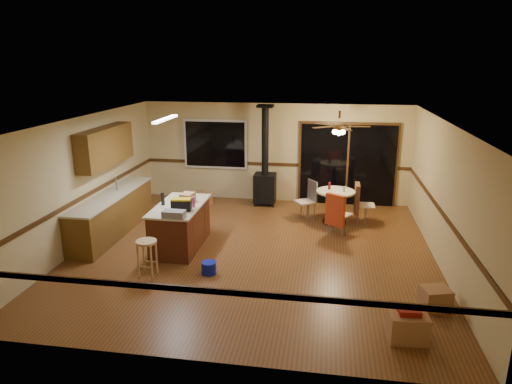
% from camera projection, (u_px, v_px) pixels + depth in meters
% --- Properties ---
extents(floor, '(7.00, 7.00, 0.00)m').
position_uv_depth(floor, '(254.00, 251.00, 9.10)').
color(floor, brown).
rests_on(floor, ground).
extents(ceiling, '(7.00, 7.00, 0.00)m').
position_uv_depth(ceiling, '(253.00, 121.00, 8.37)').
color(ceiling, silver).
rests_on(ceiling, ground).
extents(wall_back, '(7.00, 0.00, 7.00)m').
position_uv_depth(wall_back, '(275.00, 153.00, 12.05)').
color(wall_back, tan).
rests_on(wall_back, ground).
extents(wall_front, '(7.00, 0.00, 7.00)m').
position_uv_depth(wall_front, '(206.00, 269.00, 5.42)').
color(wall_front, tan).
rests_on(wall_front, ground).
extents(wall_left, '(0.00, 7.00, 7.00)m').
position_uv_depth(wall_left, '(84.00, 181.00, 9.26)').
color(wall_left, tan).
rests_on(wall_left, ground).
extents(wall_right, '(0.00, 7.00, 7.00)m').
position_uv_depth(wall_right, '(445.00, 197.00, 8.21)').
color(wall_right, tan).
rests_on(wall_right, ground).
extents(chair_rail, '(7.00, 7.00, 0.08)m').
position_uv_depth(chair_rail, '(254.00, 204.00, 8.82)').
color(chair_rail, '#3F260F').
rests_on(chair_rail, ground).
extents(window, '(1.72, 0.10, 1.32)m').
position_uv_depth(window, '(215.00, 144.00, 12.19)').
color(window, black).
rests_on(window, ground).
extents(sliding_door, '(2.52, 0.10, 2.10)m').
position_uv_depth(sliding_door, '(347.00, 165.00, 11.79)').
color(sliding_door, black).
rests_on(sliding_door, ground).
extents(lower_cabinets, '(0.60, 3.00, 0.86)m').
position_uv_depth(lower_cabinets, '(113.00, 215.00, 9.93)').
color(lower_cabinets, brown).
rests_on(lower_cabinets, ground).
extents(countertop, '(0.64, 3.04, 0.04)m').
position_uv_depth(countertop, '(111.00, 195.00, 9.81)').
color(countertop, beige).
rests_on(countertop, lower_cabinets).
extents(upper_cabinets, '(0.35, 2.00, 0.80)m').
position_uv_depth(upper_cabinets, '(105.00, 146.00, 9.73)').
color(upper_cabinets, brown).
rests_on(upper_cabinets, ground).
extents(kitchen_island, '(0.88, 1.68, 0.90)m').
position_uv_depth(kitchen_island, '(180.00, 226.00, 9.20)').
color(kitchen_island, '#4E2213').
rests_on(kitchen_island, ground).
extents(wood_stove, '(0.55, 0.50, 2.52)m').
position_uv_depth(wood_stove, '(265.00, 178.00, 11.82)').
color(wood_stove, black).
rests_on(wood_stove, ground).
extents(ceiling_fan, '(0.24, 0.24, 0.55)m').
position_uv_depth(ceiling_fan, '(339.00, 129.00, 10.07)').
color(ceiling_fan, brown).
rests_on(ceiling_fan, ceiling).
extents(fluorescent_strip, '(0.10, 1.20, 0.04)m').
position_uv_depth(fluorescent_strip, '(165.00, 119.00, 8.94)').
color(fluorescent_strip, white).
rests_on(fluorescent_strip, ceiling).
extents(toolbox_grey, '(0.41, 0.23, 0.13)m').
position_uv_depth(toolbox_grey, '(174.00, 214.00, 8.35)').
color(toolbox_grey, slate).
rests_on(toolbox_grey, kitchen_island).
extents(toolbox_black, '(0.40, 0.25, 0.21)m').
position_uv_depth(toolbox_black, '(181.00, 205.00, 8.72)').
color(toolbox_black, black).
rests_on(toolbox_black, kitchen_island).
extents(toolbox_yellow_lid, '(0.39, 0.25, 0.03)m').
position_uv_depth(toolbox_yellow_lid, '(181.00, 199.00, 8.69)').
color(toolbox_yellow_lid, gold).
rests_on(toolbox_yellow_lid, toolbox_black).
extents(box_on_island, '(0.28, 0.34, 0.20)m').
position_uv_depth(box_on_island, '(188.00, 198.00, 9.18)').
color(box_on_island, '#A37148').
rests_on(box_on_island, kitchen_island).
extents(bottle_dark, '(0.07, 0.07, 0.26)m').
position_uv_depth(bottle_dark, '(163.00, 199.00, 9.04)').
color(bottle_dark, black).
rests_on(bottle_dark, kitchen_island).
extents(bottle_pink, '(0.07, 0.07, 0.21)m').
position_uv_depth(bottle_pink, '(193.00, 202.00, 8.91)').
color(bottle_pink, '#D84C8C').
rests_on(bottle_pink, kitchen_island).
extents(bottle_white, '(0.06, 0.06, 0.19)m').
position_uv_depth(bottle_white, '(186.00, 196.00, 9.34)').
color(bottle_white, white).
rests_on(bottle_white, kitchen_island).
extents(bar_stool, '(0.42, 0.42, 0.67)m').
position_uv_depth(bar_stool, '(147.00, 258.00, 7.99)').
color(bar_stool, tan).
rests_on(bar_stool, floor).
extents(blue_bucket, '(0.29, 0.29, 0.22)m').
position_uv_depth(blue_bucket, '(209.00, 268.00, 8.14)').
color(blue_bucket, '#0C18AF').
rests_on(blue_bucket, floor).
extents(dining_table, '(0.89, 0.89, 0.78)m').
position_uv_depth(dining_table, '(335.00, 201.00, 10.54)').
color(dining_table, black).
rests_on(dining_table, ground).
extents(glass_red, '(0.08, 0.08, 0.17)m').
position_uv_depth(glass_red, '(329.00, 186.00, 10.57)').
color(glass_red, '#590C14').
rests_on(glass_red, dining_table).
extents(glass_cream, '(0.07, 0.07, 0.12)m').
position_uv_depth(glass_cream, '(344.00, 189.00, 10.38)').
color(glass_cream, beige).
rests_on(glass_cream, dining_table).
extents(chair_left, '(0.56, 0.56, 0.51)m').
position_uv_depth(chair_left, '(309.00, 196.00, 10.77)').
color(chair_left, '#C6A993').
rests_on(chair_left, ground).
extents(chair_near, '(0.60, 0.61, 0.70)m').
position_uv_depth(chair_near, '(336.00, 210.00, 9.72)').
color(chair_near, '#C6A993').
rests_on(chair_near, ground).
extents(chair_right, '(0.46, 0.44, 0.70)m').
position_uv_depth(chair_right, '(358.00, 199.00, 10.50)').
color(chair_right, '#C6A993').
rests_on(chair_right, ground).
extents(box_under_window, '(0.48, 0.40, 0.35)m').
position_uv_depth(box_under_window, '(202.00, 199.00, 11.93)').
color(box_under_window, '#A37148').
rests_on(box_under_window, floor).
extents(box_corner_a, '(0.54, 0.47, 0.39)m').
position_uv_depth(box_corner_a, '(407.00, 326.00, 6.22)').
color(box_corner_a, '#A37148').
rests_on(box_corner_a, floor).
extents(box_corner_b, '(0.50, 0.46, 0.34)m').
position_uv_depth(box_corner_b, '(435.00, 298.00, 6.99)').
color(box_corner_b, '#A37148').
rests_on(box_corner_b, floor).
extents(box_small_red, '(0.31, 0.26, 0.08)m').
position_uv_depth(box_small_red, '(409.00, 311.00, 6.16)').
color(box_small_red, maroon).
rests_on(box_small_red, box_corner_a).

